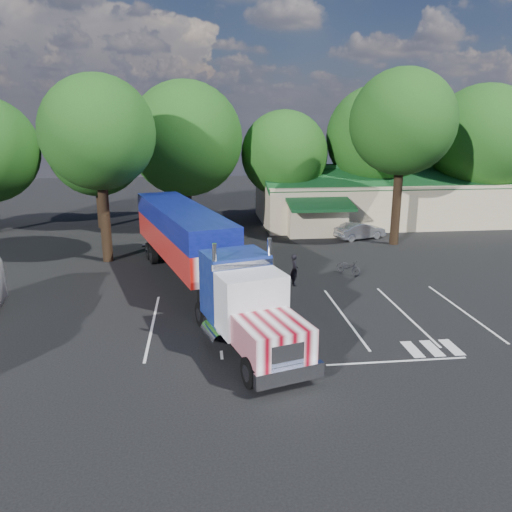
{
  "coord_description": "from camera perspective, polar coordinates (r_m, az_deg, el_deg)",
  "views": [
    {
      "loc": [
        -3.93,
        -28.98,
        9.67
      ],
      "look_at": [
        -0.76,
        -1.16,
        2.0
      ],
      "focal_mm": 35.0,
      "sensor_mm": 36.0,
      "label": 1
    }
  ],
  "objects": [
    {
      "name": "tree_row_e",
      "position": [
        49.96,
        13.68,
        13.08
      ],
      "size": [
        9.6,
        9.6,
        12.9
      ],
      "color": "black",
      "rests_on": "ground"
    },
    {
      "name": "bicycle",
      "position": [
        32.74,
        10.53,
        -1.23
      ],
      "size": [
        1.65,
        1.86,
        0.98
      ],
      "primitive_type": "imported",
      "rotation": [
        0.0,
        0.0,
        0.66
      ],
      "color": "black",
      "rests_on": "ground"
    },
    {
      "name": "silver_sedan",
      "position": [
        42.59,
        11.8,
        2.85
      ],
      "size": [
        4.58,
        2.8,
        1.42
      ],
      "primitive_type": "imported",
      "rotation": [
        0.0,
        0.0,
        1.89
      ],
      "color": "#A6A8AE",
      "rests_on": "ground"
    },
    {
      "name": "tree_near_right",
      "position": [
        40.53,
        16.41,
        14.43
      ],
      "size": [
        8.0,
        8.0,
        13.5
      ],
      "color": "black",
      "rests_on": "ground"
    },
    {
      "name": "tree_near_left",
      "position": [
        35.6,
        -17.61,
        13.25
      ],
      "size": [
        7.6,
        7.6,
        12.65
      ],
      "color": "black",
      "rests_on": "ground"
    },
    {
      "name": "tree_row_d",
      "position": [
        47.25,
        3.25,
        11.55
      ],
      "size": [
        8.0,
        8.0,
        10.6
      ],
      "color": "black",
      "rests_on": "ground"
    },
    {
      "name": "tree_row_b",
      "position": [
        47.71,
        -17.82,
        11.56
      ],
      "size": [
        8.4,
        8.4,
        11.35
      ],
      "color": "black",
      "rests_on": "ground"
    },
    {
      "name": "tree_row_f",
      "position": [
        53.15,
        24.52,
        11.96
      ],
      "size": [
        10.4,
        10.4,
        13.0
      ],
      "color": "black",
      "rests_on": "ground"
    },
    {
      "name": "semi_truck",
      "position": [
        28.65,
        -6.98,
        1.04
      ],
      "size": [
        8.89,
        22.32,
        4.7
      ],
      "rotation": [
        0.0,
        0.0,
        0.28
      ],
      "color": "black",
      "rests_on": "ground"
    },
    {
      "name": "ground",
      "position": [
        30.8,
        1.17,
        -2.98
      ],
      "size": [
        120.0,
        120.0,
        0.0
      ],
      "primitive_type": "plane",
      "color": "black",
      "rests_on": "ground"
    },
    {
      "name": "tree_row_c",
      "position": [
        45.22,
        -8.06,
        13.11
      ],
      "size": [
        10.0,
        10.0,
        13.05
      ],
      "color": "black",
      "rests_on": "ground"
    },
    {
      "name": "woman",
      "position": [
        30.03,
        4.41,
        -1.58
      ],
      "size": [
        0.5,
        0.73,
        1.93
      ],
      "primitive_type": "imported",
      "rotation": [
        0.0,
        0.0,
        1.63
      ],
      "color": "black",
      "rests_on": "ground"
    },
    {
      "name": "event_hall",
      "position": [
        50.57,
        14.12,
        6.38
      ],
      "size": [
        24.2,
        14.12,
        5.55
      ],
      "color": "#C0B18F",
      "rests_on": "ground"
    }
  ]
}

